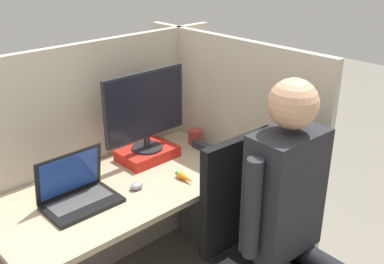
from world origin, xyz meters
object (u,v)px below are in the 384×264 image
(stapler, at_px, (203,147))
(person, at_px, (293,210))
(monitor, at_px, (145,108))
(coffee_mug, at_px, (195,137))
(office_chair, at_px, (260,245))
(laptop, at_px, (78,194))
(carrot_toy, at_px, (186,178))
(paper_box, at_px, (148,153))

(stapler, bearing_deg, person, -105.65)
(monitor, distance_m, person, 0.95)
(stapler, distance_m, coffee_mug, 0.11)
(office_chair, relative_size, person, 0.76)
(monitor, relative_size, office_chair, 0.49)
(laptop, distance_m, carrot_toy, 0.54)
(monitor, xyz_separation_m, carrot_toy, (-0.02, -0.34, -0.28))
(carrot_toy, height_order, office_chair, office_chair)
(carrot_toy, height_order, coffee_mug, coffee_mug)
(person, height_order, coffee_mug, person)
(office_chair, bearing_deg, monitor, 95.86)
(person, bearing_deg, stapler, 74.35)
(monitor, relative_size, laptop, 1.53)
(laptop, bearing_deg, carrot_toy, -20.96)
(laptop, height_order, person, person)
(monitor, height_order, office_chair, monitor)
(stapler, bearing_deg, carrot_toy, -147.81)
(paper_box, bearing_deg, office_chair, -84.12)
(office_chair, xyz_separation_m, person, (0.01, -0.16, 0.27))
(monitor, bearing_deg, carrot_toy, -93.17)
(office_chair, xyz_separation_m, coffee_mug, (0.26, 0.73, 0.25))
(paper_box, xyz_separation_m, person, (0.09, -0.92, 0.03))
(monitor, bearing_deg, coffee_mug, -6.02)
(carrot_toy, bearing_deg, laptop, 159.04)
(monitor, distance_m, laptop, 0.60)
(laptop, bearing_deg, stapler, 0.76)
(stapler, height_order, carrot_toy, stapler)
(paper_box, distance_m, stapler, 0.33)
(paper_box, distance_m, laptop, 0.54)
(monitor, relative_size, stapler, 3.41)
(monitor, bearing_deg, paper_box, -90.00)
(stapler, distance_m, carrot_toy, 0.38)
(laptop, distance_m, coffee_mug, 0.87)
(office_chair, bearing_deg, carrot_toy, 103.10)
(stapler, height_order, office_chair, office_chair)
(laptop, bearing_deg, office_chair, -45.52)
(carrot_toy, bearing_deg, monitor, 86.83)
(laptop, relative_size, stapler, 2.23)
(monitor, bearing_deg, laptop, -163.80)
(carrot_toy, bearing_deg, stapler, 32.19)
(paper_box, xyz_separation_m, carrot_toy, (-0.02, -0.34, -0.01))
(stapler, distance_m, office_chair, 0.70)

